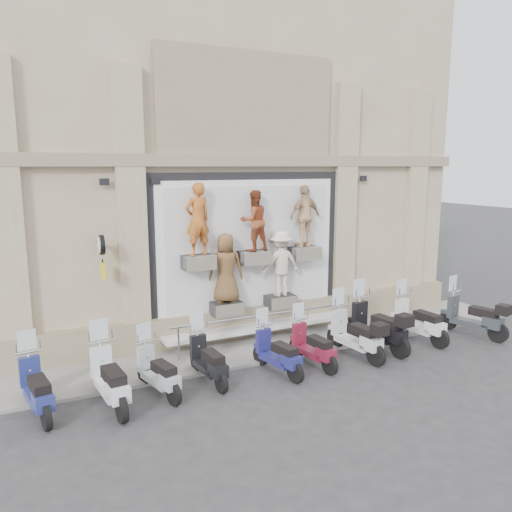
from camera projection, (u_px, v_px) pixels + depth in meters
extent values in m
plane|color=#2D2D2F|center=(303.00, 376.00, 11.32)|extent=(90.00, 90.00, 0.00)
cube|color=gray|center=(262.00, 345.00, 13.18)|extent=(16.00, 2.20, 0.08)
cube|color=black|center=(248.00, 252.00, 13.52)|extent=(5.60, 0.10, 4.30)
cube|color=white|center=(249.00, 253.00, 13.46)|extent=(5.10, 0.06, 3.90)
cube|color=white|center=(250.00, 253.00, 13.43)|extent=(4.70, 0.04, 3.60)
cube|color=white|center=(255.00, 327.00, 13.51)|extent=(5.10, 0.75, 0.10)
cube|color=#28282B|center=(198.00, 262.00, 12.54)|extent=(0.80, 0.50, 0.35)
imported|color=orange|center=(198.00, 219.00, 12.35)|extent=(0.73, 0.55, 1.82)
cube|color=#28282B|center=(254.00, 257.00, 13.20)|extent=(0.80, 0.50, 0.35)
imported|color=brown|center=(254.00, 221.00, 13.03)|extent=(0.82, 0.67, 1.59)
cube|color=#28282B|center=(304.00, 253.00, 13.86)|extent=(0.80, 0.50, 0.35)
imported|color=#D3AA84|center=(305.00, 216.00, 13.68)|extent=(1.06, 0.58, 1.71)
cube|color=#28282B|center=(227.00, 308.00, 13.09)|extent=(0.80, 0.50, 0.35)
imported|color=brown|center=(226.00, 268.00, 12.90)|extent=(1.02, 0.82, 1.81)
cube|color=#28282B|center=(280.00, 301.00, 13.78)|extent=(0.80, 0.50, 0.35)
imported|color=#FAE5CA|center=(280.00, 263.00, 13.58)|extent=(1.17, 0.68, 1.79)
cube|color=black|center=(100.00, 243.00, 11.54)|extent=(0.06, 0.56, 0.06)
cylinder|color=black|center=(102.00, 245.00, 11.30)|extent=(0.10, 0.46, 0.46)
cube|color=yellow|center=(103.00, 271.00, 11.41)|extent=(0.04, 0.50, 0.38)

